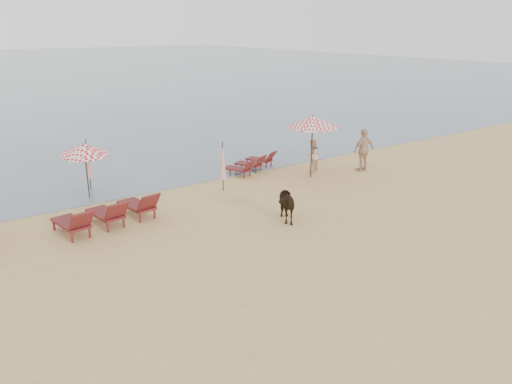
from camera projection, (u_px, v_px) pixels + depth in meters
ground at (365, 281)px, 13.11m from camera, size 120.00×120.00×0.00m
lounger_cluster_left at (109, 213)px, 16.53m from camera, size 3.35×2.28×0.68m
lounger_cluster_right at (252, 163)px, 22.89m from camera, size 2.84×2.31×0.54m
umbrella_open_left_b at (84, 149)px, 18.81m from camera, size 1.77×1.80×2.25m
umbrella_open_right at (313, 121)px, 21.31m from camera, size 2.26×2.26×2.76m
umbrella_closed_left at (88, 159)px, 19.99m from camera, size 0.26×0.26×2.10m
umbrella_closed_right at (223, 161)px, 19.88m from camera, size 0.25×0.25×2.04m
cow at (283, 203)px, 16.98m from camera, size 1.23×1.67×1.29m
beachgoer_right_a at (312, 156)px, 22.70m from camera, size 0.91×0.84×1.50m
beachgoer_right_b at (364, 150)px, 22.75m from camera, size 1.18×0.54×1.97m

